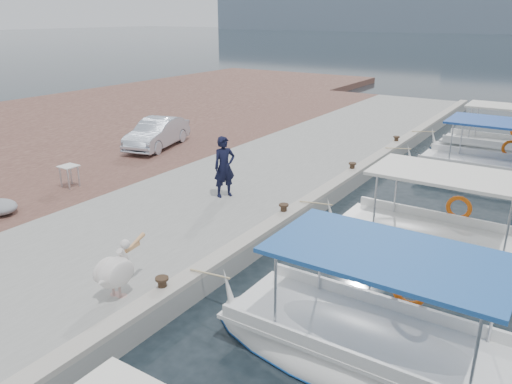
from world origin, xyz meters
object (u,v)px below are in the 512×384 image
fishing_caique_d (497,175)px  pelican (116,271)px  fishing_caique_c (434,249)px  fishing_caique_e (505,154)px  parked_car (157,133)px  fisherman (224,167)px  fishing_caique_b (369,355)px

fishing_caique_d → pelican: bearing=-109.9°
fishing_caique_c → fishing_caique_e: 11.31m
fishing_caique_c → fishing_caique_d: same height
fishing_caique_d → parked_car: fishing_caique_d is taller
fishing_caique_c → fishing_caique_e: bearing=89.2°
pelican → fisherman: 6.21m
parked_car → fishing_caique_e: bearing=19.4°
fishing_caique_b → fishing_caique_c: bearing=91.9°
fishing_caique_d → fishing_caique_e: (-0.25, 3.75, -0.07)m
fisherman → fishing_caique_d: bearing=-9.5°
fishing_caique_e → pelican: fishing_caique_e is taller
fishing_caique_b → fishing_caique_d: (0.24, 12.60, 0.07)m
fishing_caique_b → pelican: 5.15m
fishing_caique_e → fisherman: bearing=-118.9°
pelican → fishing_caique_c: bearing=54.2°
fishing_caique_e → parked_car: (-12.60, -8.45, 1.00)m
fishing_caique_e → parked_car: fishing_caique_e is taller
fishing_caique_e → parked_car: size_ratio=1.72×
fishing_caique_b → fishing_caique_d: same height
pelican → fishing_caique_e: bearing=74.8°
fishing_caique_d → fishing_caique_e: 3.75m
fishing_caique_b → parked_car: fishing_caique_b is taller
fisherman → fishing_caique_e: bearing=1.5°
fishing_caique_d → pelican: 14.96m
fishing_caique_b → fishing_caique_c: (-0.16, 5.04, 0.00)m
fishing_caique_d → pelican: size_ratio=4.76×
pelican → parked_car: 12.14m
fishing_caique_b → fishing_caique_d: bearing=88.9°
fisherman → pelican: bearing=-133.8°
fishing_caique_d → pelican: fishing_caique_d is taller
fishing_caique_b → fishing_caique_e: 16.34m
fishing_caique_b → fisherman: bearing=145.3°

